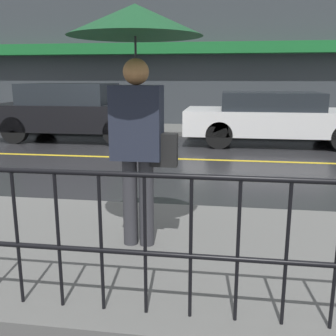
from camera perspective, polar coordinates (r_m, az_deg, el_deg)
ground_plane at (r=8.49m, az=-6.44°, el=1.54°), size 80.00×80.00×0.00m
sidewalk_near at (r=4.34m, az=-22.42°, el=-9.99°), size 28.00×2.60×0.11m
sidewalk_far at (r=12.73m, az=-1.41°, el=5.69°), size 28.00×2.11×0.11m
lane_marking at (r=8.49m, az=-6.44°, el=1.57°), size 25.20×0.12×0.01m
building_storefront at (r=13.91m, az=-0.61°, el=20.28°), size 28.00×0.85×6.96m
pedestrian at (r=3.55m, az=-4.65°, el=16.16°), size 1.17×1.17×2.18m
car_black at (r=11.11m, az=-13.35°, el=8.05°), size 4.41×1.93×1.52m
car_white at (r=10.41m, az=15.30°, el=7.13°), size 4.63×1.90×1.32m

